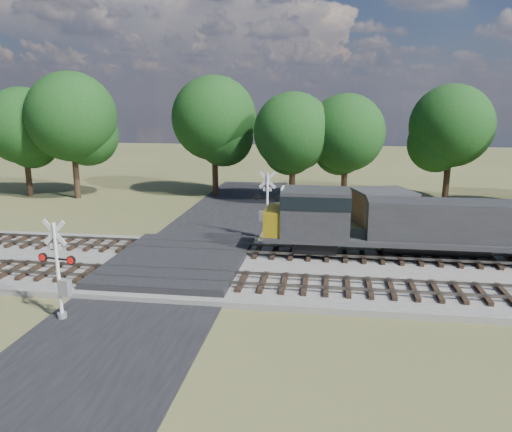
# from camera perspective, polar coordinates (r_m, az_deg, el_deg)

# --- Properties ---
(ground) EXTENTS (160.00, 160.00, 0.00)m
(ground) POSITION_cam_1_polar(r_m,az_deg,el_deg) (27.14, -9.20, -6.24)
(ground) COLOR #444826
(ground) RESTS_ON ground
(ballast_bed) EXTENTS (140.00, 10.00, 0.30)m
(ballast_bed) POSITION_cam_1_polar(r_m,az_deg,el_deg) (26.47, 12.41, -6.54)
(ballast_bed) COLOR gray
(ballast_bed) RESTS_ON ground
(road) EXTENTS (7.00, 60.00, 0.08)m
(road) POSITION_cam_1_polar(r_m,az_deg,el_deg) (27.13, -9.21, -6.16)
(road) COLOR black
(road) RESTS_ON ground
(crossing_panel) EXTENTS (7.00, 9.00, 0.62)m
(crossing_panel) POSITION_cam_1_polar(r_m,az_deg,el_deg) (27.49, -8.92, -5.28)
(crossing_panel) COLOR #262628
(crossing_panel) RESTS_ON ground
(track_near) EXTENTS (140.00, 2.60, 0.33)m
(track_near) POSITION_cam_1_polar(r_m,az_deg,el_deg) (24.42, -3.58, -7.28)
(track_near) COLOR black
(track_near) RESTS_ON ballast_bed
(track_far) EXTENTS (140.00, 2.60, 0.33)m
(track_far) POSITION_cam_1_polar(r_m,az_deg,el_deg) (29.08, -1.57, -3.91)
(track_far) COLOR black
(track_far) RESTS_ON ballast_bed
(crossing_signal_near) EXTENTS (1.72, 0.41, 4.28)m
(crossing_signal_near) POSITION_cam_1_polar(r_m,az_deg,el_deg) (21.96, -21.43, -6.75)
(crossing_signal_near) COLOR silver
(crossing_signal_near) RESTS_ON ground
(crossing_signal_far) EXTENTS (1.82, 0.46, 4.54)m
(crossing_signal_far) POSITION_cam_1_polar(r_m,az_deg,el_deg) (32.29, 1.14, 0.51)
(crossing_signal_far) COLOR silver
(crossing_signal_far) RESTS_ON ground
(equipment_shed) EXTENTS (4.81, 4.81, 2.63)m
(equipment_shed) POSITION_cam_1_polar(r_m,az_deg,el_deg) (37.23, 14.29, 0.91)
(equipment_shed) COLOR #41291B
(equipment_shed) RESTS_ON ground
(treeline) EXTENTS (84.80, 11.14, 11.64)m
(treeline) POSITION_cam_1_polar(r_m,az_deg,el_deg) (44.23, 7.65, 10.17)
(treeline) COLOR black
(treeline) RESTS_ON ground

